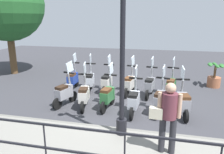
% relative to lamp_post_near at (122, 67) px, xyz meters
% --- Properties ---
extents(ground_plane, '(28.00, 28.00, 0.00)m').
position_rel_lamp_post_near_xyz_m(ground_plane, '(2.40, 0.34, -1.90)').
color(ground_plane, '#38383D').
extents(promenade_walkway, '(2.20, 20.00, 0.15)m').
position_rel_lamp_post_near_xyz_m(promenade_walkway, '(-0.75, 0.34, -1.82)').
color(promenade_walkway, gray).
rests_on(promenade_walkway, ground_plane).
extents(fence_railing, '(0.04, 16.03, 1.07)m').
position_rel_lamp_post_near_xyz_m(fence_railing, '(-1.80, 0.34, -1.00)').
color(fence_railing, black).
rests_on(fence_railing, promenade_walkway).
extents(lamp_post_near, '(0.26, 0.90, 3.98)m').
position_rel_lamp_post_near_xyz_m(lamp_post_near, '(0.00, 0.00, 0.00)').
color(lamp_post_near, black).
rests_on(lamp_post_near, promenade_walkway).
extents(pedestrian_with_bag, '(0.34, 0.65, 1.59)m').
position_rel_lamp_post_near_xyz_m(pedestrian_with_bag, '(-0.56, -1.08, -0.82)').
color(pedestrian_with_bag, '#28282D').
rests_on(pedestrian_with_bag, promenade_walkway).
extents(tree_large, '(3.81, 3.81, 5.59)m').
position_rel_lamp_post_near_xyz_m(tree_large, '(5.35, 7.05, 1.77)').
color(tree_large, brown).
rests_on(tree_large, ground_plane).
extents(potted_palm, '(1.06, 0.66, 1.05)m').
position_rel_lamp_post_near_xyz_m(potted_palm, '(5.20, -3.22, -1.45)').
color(potted_palm, '#9E5B3D').
rests_on(potted_palm, ground_plane).
extents(scooter_near_0, '(1.23, 0.47, 1.54)m').
position_rel_lamp_post_near_xyz_m(scooter_near_0, '(1.73, -1.62, -1.42)').
color(scooter_near_0, black).
rests_on(scooter_near_0, ground_plane).
extents(scooter_near_1, '(1.22, 0.48, 1.54)m').
position_rel_lamp_post_near_xyz_m(scooter_near_1, '(1.75, -0.92, -1.42)').
color(scooter_near_1, black).
rests_on(scooter_near_1, ground_plane).
extents(scooter_near_2, '(1.23, 0.44, 1.54)m').
position_rel_lamp_post_near_xyz_m(scooter_near_2, '(1.53, -0.11, -1.42)').
color(scooter_near_2, black).
rests_on(scooter_near_2, ground_plane).
extents(scooter_near_3, '(1.23, 0.44, 1.54)m').
position_rel_lamp_post_near_xyz_m(scooter_near_3, '(1.77, 0.80, -1.42)').
color(scooter_near_3, black).
rests_on(scooter_near_3, ground_plane).
extents(scooter_near_4, '(1.22, 0.48, 1.54)m').
position_rel_lamp_post_near_xyz_m(scooter_near_4, '(1.66, 1.60, -1.42)').
color(scooter_near_4, black).
rests_on(scooter_near_4, ground_plane).
extents(scooter_near_5, '(1.20, 0.53, 1.54)m').
position_rel_lamp_post_near_xyz_m(scooter_near_5, '(1.72, 2.34, -1.42)').
color(scooter_near_5, black).
rests_on(scooter_near_5, ground_plane).
extents(scooter_far_0, '(1.22, 0.48, 1.54)m').
position_rel_lamp_post_near_xyz_m(scooter_far_0, '(3.36, -1.30, -1.42)').
color(scooter_far_0, black).
rests_on(scooter_far_0, ground_plane).
extents(scooter_far_1, '(1.23, 0.46, 1.54)m').
position_rel_lamp_post_near_xyz_m(scooter_far_1, '(3.28, -0.50, -1.42)').
color(scooter_far_1, black).
rests_on(scooter_far_1, ground_plane).
extents(scooter_far_2, '(1.22, 0.48, 1.54)m').
position_rel_lamp_post_near_xyz_m(scooter_far_2, '(3.32, 0.29, -1.42)').
color(scooter_far_2, black).
rests_on(scooter_far_2, ground_plane).
extents(scooter_far_3, '(1.23, 0.44, 1.54)m').
position_rel_lamp_post_near_xyz_m(scooter_far_3, '(3.35, 1.23, -1.42)').
color(scooter_far_3, black).
rests_on(scooter_far_3, ground_plane).
extents(scooter_far_4, '(1.22, 0.48, 1.54)m').
position_rel_lamp_post_near_xyz_m(scooter_far_4, '(3.38, 1.97, -1.42)').
color(scooter_far_4, black).
rests_on(scooter_far_4, ground_plane).
extents(scooter_far_5, '(1.23, 0.44, 1.54)m').
position_rel_lamp_post_near_xyz_m(scooter_far_5, '(3.42, 2.74, -1.42)').
color(scooter_far_5, black).
rests_on(scooter_far_5, ground_plane).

